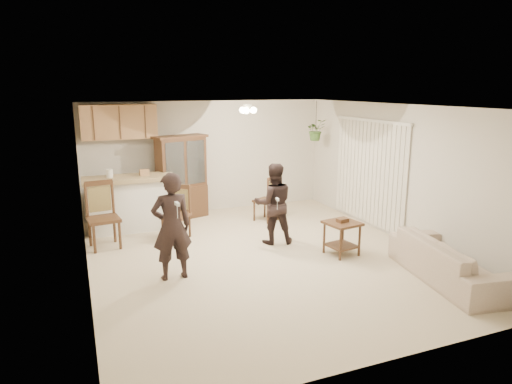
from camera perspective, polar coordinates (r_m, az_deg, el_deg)
name	(u,v)px	position (r m, az deg, el deg)	size (l,w,h in m)	color
floor	(262,257)	(7.76, 0.79, -8.12)	(6.50, 6.50, 0.00)	#C5B295
ceiling	(263,106)	(7.24, 0.85, 10.66)	(5.50, 6.50, 0.02)	white
wall_back	(207,157)	(10.43, -6.09, 4.40)	(5.50, 0.02, 2.50)	beige
wall_front	(390,249)	(4.68, 16.42, -6.84)	(5.50, 0.02, 2.50)	beige
wall_left	(82,200)	(6.86, -20.92, -0.91)	(0.02, 6.50, 2.50)	beige
wall_right	(400,173)	(8.81, 17.57, 2.29)	(0.02, 6.50, 2.50)	beige
breakfast_bar	(131,206)	(9.36, -15.40, -1.67)	(1.60, 0.55, 1.00)	white
bar_top	(129,179)	(9.24, -15.60, 1.63)	(1.75, 0.70, 0.08)	#9D875E
upper_cabinets	(119,122)	(9.81, -16.76, 8.39)	(1.50, 0.34, 0.70)	olive
vertical_blinds	(369,173)	(9.52, 13.92, 2.35)	(0.06, 2.30, 2.10)	silver
ceiling_fixture	(248,109)	(8.44, -1.07, 10.31)	(0.36, 0.36, 0.20)	#F7E8B9
hanging_plant	(316,130)	(10.45, 7.48, 7.70)	(0.43, 0.37, 0.48)	#335C24
plant_cord	(316,115)	(10.43, 7.54, 9.48)	(0.01, 0.01, 0.65)	black
sofa	(449,256)	(7.34, 23.00, -7.42)	(1.87, 0.73, 0.73)	beige
adult	(171,220)	(6.77, -10.53, -3.50)	(0.66, 0.43, 1.80)	black
child	(274,207)	(8.25, 2.20, -1.90)	(0.66, 0.51, 1.35)	black
china_hutch	(182,178)	(9.94, -9.27, 1.76)	(1.22, 0.75, 1.80)	#3B2515
side_table	(342,238)	(7.92, 10.66, -5.62)	(0.60, 0.60, 0.64)	#3B2515
chair_bar	(104,230)	(8.53, -18.42, -4.48)	(0.58, 0.58, 1.18)	#3B2515
chair_hutch_left	(176,224)	(8.68, -9.94, -4.00)	(0.63, 0.63, 1.02)	#3B2515
chair_hutch_right	(266,208)	(9.73, 1.28, -2.00)	(0.59, 0.59, 0.99)	#3B2515
controller_adult	(177,204)	(6.32, -9.84, -1.47)	(0.04, 0.14, 0.04)	silver
controller_child	(277,199)	(7.87, 2.68, -0.91)	(0.04, 0.13, 0.04)	silver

